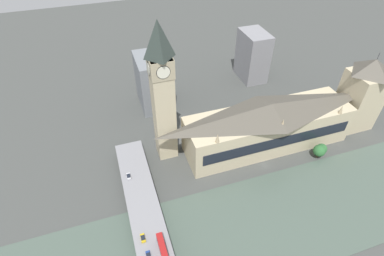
{
  "coord_description": "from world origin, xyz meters",
  "views": [
    {
      "loc": [
        -93.1,
        73.67,
        125.16
      ],
      "look_at": [
        20.28,
        36.05,
        20.79
      ],
      "focal_mm": 28.0,
      "sensor_mm": 36.0,
      "label": 1
    }
  ],
  "objects_px": {
    "double_decker_bus_lead": "(162,247)",
    "victoria_tower": "(362,94)",
    "car_northbound_lead": "(129,176)",
    "car_northbound_mid": "(148,256)",
    "car_northbound_tail": "(143,238)",
    "clock_tower": "(162,93)",
    "road_bridge": "(155,252)",
    "parliament_hall": "(268,125)"
  },
  "relations": [
    {
      "from": "double_decker_bus_lead",
      "to": "victoria_tower",
      "type": "bearing_deg",
      "value": -70.37
    },
    {
      "from": "car_northbound_lead",
      "to": "car_northbound_mid",
      "type": "height_order",
      "value": "car_northbound_mid"
    },
    {
      "from": "car_northbound_tail",
      "to": "car_northbound_mid",
      "type": "bearing_deg",
      "value": -175.66
    },
    {
      "from": "car_northbound_mid",
      "to": "victoria_tower",
      "type": "bearing_deg",
      "value": -70.94
    },
    {
      "from": "clock_tower",
      "to": "road_bridge",
      "type": "distance_m",
      "value": 72.46
    },
    {
      "from": "road_bridge",
      "to": "car_northbound_tail",
      "type": "height_order",
      "value": "car_northbound_tail"
    },
    {
      "from": "road_bridge",
      "to": "car_northbound_tail",
      "type": "bearing_deg",
      "value": 27.56
    },
    {
      "from": "clock_tower",
      "to": "car_northbound_mid",
      "type": "bearing_deg",
      "value": 158.89
    },
    {
      "from": "double_decker_bus_lead",
      "to": "car_northbound_tail",
      "type": "relative_size",
      "value": 2.81
    },
    {
      "from": "clock_tower",
      "to": "double_decker_bus_lead",
      "type": "xyz_separation_m",
      "value": [
        -60.05,
        17.35,
        -33.04
      ]
    },
    {
      "from": "road_bridge",
      "to": "car_northbound_lead",
      "type": "xyz_separation_m",
      "value": [
        42.12,
        3.66,
        1.81
      ]
    },
    {
      "from": "victoria_tower",
      "to": "car_northbound_lead",
      "type": "bearing_deg",
      "value": 92.06
    },
    {
      "from": "clock_tower",
      "to": "car_northbound_mid",
      "type": "relative_size",
      "value": 18.86
    },
    {
      "from": "parliament_hall",
      "to": "clock_tower",
      "type": "height_order",
      "value": "clock_tower"
    },
    {
      "from": "road_bridge",
      "to": "car_northbound_lead",
      "type": "relative_size",
      "value": 31.83
    },
    {
      "from": "car_northbound_lead",
      "to": "clock_tower",
      "type": "bearing_deg",
      "value": -55.44
    },
    {
      "from": "clock_tower",
      "to": "car_northbound_lead",
      "type": "xyz_separation_m",
      "value": [
        -16.73,
        24.29,
        -35.09
      ]
    },
    {
      "from": "parliament_hall",
      "to": "car_northbound_tail",
      "type": "distance_m",
      "value": 91.07
    },
    {
      "from": "clock_tower",
      "to": "road_bridge",
      "type": "xyz_separation_m",
      "value": [
        -58.85,
        20.63,
        -36.91
      ]
    },
    {
      "from": "parliament_hall",
      "to": "double_decker_bus_lead",
      "type": "distance_m",
      "value": 88.95
    },
    {
      "from": "parliament_hall",
      "to": "car_northbound_tail",
      "type": "bearing_deg",
      "value": 116.65
    },
    {
      "from": "victoria_tower",
      "to": "car_northbound_tail",
      "type": "xyz_separation_m",
      "value": [
        -40.74,
        142.53,
        -16.27
      ]
    },
    {
      "from": "clock_tower",
      "to": "car_northbound_lead",
      "type": "bearing_deg",
      "value": 124.56
    },
    {
      "from": "parliament_hall",
      "to": "double_decker_bus_lead",
      "type": "bearing_deg",
      "value": 123.05
    },
    {
      "from": "car_northbound_lead",
      "to": "car_northbound_tail",
      "type": "bearing_deg",
      "value": -179.59
    },
    {
      "from": "road_bridge",
      "to": "car_northbound_mid",
      "type": "height_order",
      "value": "car_northbound_mid"
    },
    {
      "from": "car_northbound_tail",
      "to": "double_decker_bus_lead",
      "type": "bearing_deg",
      "value": -139.09
    },
    {
      "from": "parliament_hall",
      "to": "victoria_tower",
      "type": "relative_size",
      "value": 1.93
    },
    {
      "from": "clock_tower",
      "to": "car_northbound_mid",
      "type": "xyz_separation_m",
      "value": [
        -60.62,
        23.4,
        -35.08
      ]
    },
    {
      "from": "clock_tower",
      "to": "double_decker_bus_lead",
      "type": "distance_m",
      "value": 70.7
    },
    {
      "from": "clock_tower",
      "to": "double_decker_bus_lead",
      "type": "relative_size",
      "value": 6.84
    },
    {
      "from": "victoria_tower",
      "to": "road_bridge",
      "type": "height_order",
      "value": "victoria_tower"
    },
    {
      "from": "clock_tower",
      "to": "car_northbound_tail",
      "type": "xyz_separation_m",
      "value": [
        -52.34,
        24.03,
        -35.07
      ]
    },
    {
      "from": "road_bridge",
      "to": "double_decker_bus_lead",
      "type": "distance_m",
      "value": 5.22
    },
    {
      "from": "car_northbound_mid",
      "to": "road_bridge",
      "type": "bearing_deg",
      "value": -57.36
    },
    {
      "from": "clock_tower",
      "to": "victoria_tower",
      "type": "relative_size",
      "value": 1.58
    },
    {
      "from": "victoria_tower",
      "to": "double_decker_bus_lead",
      "type": "height_order",
      "value": "victoria_tower"
    },
    {
      "from": "double_decker_bus_lead",
      "to": "car_northbound_lead",
      "type": "distance_m",
      "value": 43.92
    },
    {
      "from": "parliament_hall",
      "to": "victoria_tower",
      "type": "height_order",
      "value": "victoria_tower"
    },
    {
      "from": "car_northbound_lead",
      "to": "car_northbound_mid",
      "type": "bearing_deg",
      "value": -178.84
    },
    {
      "from": "victoria_tower",
      "to": "car_northbound_mid",
      "type": "xyz_separation_m",
      "value": [
        -49.02,
        141.9,
        -16.28
      ]
    },
    {
      "from": "clock_tower",
      "to": "car_northbound_tail",
      "type": "bearing_deg",
      "value": 155.34
    }
  ]
}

